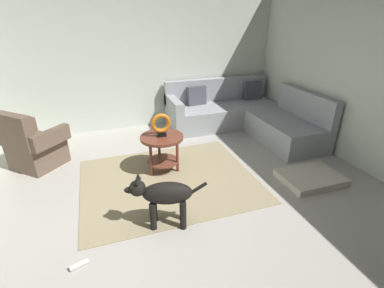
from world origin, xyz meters
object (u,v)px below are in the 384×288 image
(sectional_couch, at_px, (244,116))
(side_table, at_px, (162,144))
(dog_bed_mat, at_px, (310,177))
(dog, at_px, (163,195))
(armchair, at_px, (33,147))
(torus_sculpture, at_px, (161,124))
(dog_toy_rope, at_px, (79,265))

(sectional_couch, xyz_separation_m, side_table, (-1.84, -1.02, 0.13))
(dog_bed_mat, bearing_deg, dog, -173.97)
(armchair, height_order, torus_sculpture, armchair)
(armchair, xyz_separation_m, dog_bed_mat, (3.58, -1.64, -0.28))
(torus_sculpture, bearing_deg, dog, -102.89)
(torus_sculpture, xyz_separation_m, dog_toy_rope, (-1.13, -1.45, -0.69))
(sectional_couch, distance_m, armchair, 3.60)
(dog, distance_m, dog_toy_rope, 0.99)
(armchair, bearing_deg, dog, -8.21)
(armchair, height_order, dog, armchair)
(sectional_couch, xyz_separation_m, torus_sculpture, (-1.84, -1.02, 0.42))
(dog_toy_rope, bearing_deg, dog, 19.35)
(sectional_couch, relative_size, dog_toy_rope, 13.88)
(sectional_couch, relative_size, dog_bed_mat, 2.81)
(sectional_couch, bearing_deg, dog_bed_mat, -90.16)
(sectional_couch, xyz_separation_m, armchair, (-3.58, -0.30, 0.03))
(armchair, xyz_separation_m, dog_toy_rope, (0.61, -2.16, -0.30))
(side_table, relative_size, dog, 0.72)
(dog_toy_rope, bearing_deg, torus_sculpture, 52.01)
(torus_sculpture, height_order, dog, torus_sculpture)
(armchair, relative_size, dog, 1.20)
(armchair, height_order, side_table, armchair)
(sectional_couch, relative_size, armchair, 2.26)
(side_table, distance_m, torus_sculpture, 0.29)
(sectional_couch, xyz_separation_m, dog_bed_mat, (-0.01, -1.94, -0.24))
(sectional_couch, height_order, torus_sculpture, sectional_couch)
(dog_bed_mat, height_order, dog, dog)
(dog, bearing_deg, armchair, 53.92)
(armchair, bearing_deg, dog_bed_mat, 18.66)
(side_table, bearing_deg, dog_toy_rope, -127.99)
(sectional_couch, xyz_separation_m, dog_toy_rope, (-2.97, -2.47, -0.26))
(torus_sculpture, height_order, dog_bed_mat, torus_sculpture)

